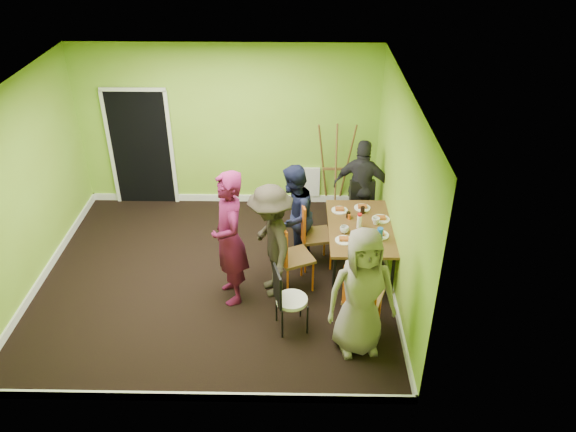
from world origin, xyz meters
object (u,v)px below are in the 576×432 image
dining_table (360,230)px  chair_left_far (310,230)px  chair_back_end (362,198)px  chair_bentwood (287,296)px  person_left_far (293,216)px  person_left_near (271,242)px  thermos (359,222)px  orange_bottle (349,217)px  easel (335,167)px  person_front_end (362,292)px  chair_front_end (362,295)px  blue_bottle (380,234)px  person_standing (229,239)px  chair_left_near (289,252)px  person_back_end (362,187)px

dining_table → chair_left_far: chair_left_far is taller
chair_back_end → chair_bentwood: (-1.14, -2.24, -0.15)m
person_left_far → person_left_near: person_left_near is taller
dining_table → person_left_far: (-0.95, 0.21, 0.09)m
thermos → person_left_near: bearing=-158.6°
dining_table → orange_bottle: (-0.14, 0.20, 0.09)m
thermos → easel: bearing=97.3°
orange_bottle → person_front_end: bearing=-89.8°
chair_front_end → person_front_end: (-0.04, -0.25, 0.24)m
chair_bentwood → blue_bottle: bearing=111.6°
person_left_near → person_standing: bearing=-92.3°
dining_table → person_front_end: bearing=-94.9°
blue_bottle → chair_left_near: bearing=-174.7°
chair_left_near → person_left_near: size_ratio=0.66×
chair_left_far → easel: easel is taller
thermos → dining_table: bearing=54.1°
easel → chair_front_end: bearing=-87.1°
chair_left_near → chair_back_end: (1.13, 1.42, 0.06)m
dining_table → person_standing: person_standing is taller
dining_table → orange_bottle: orange_bottle is taller
dining_table → chair_left_far: 0.72m
chair_left_near → person_standing: (-0.77, -0.19, 0.34)m
person_left_near → chair_back_end: bearing=120.8°
person_standing → easel: bearing=128.7°
chair_left_near → easel: easel is taller
dining_table → chair_left_far: (-0.71, 0.12, -0.09)m
thermos → blue_bottle: thermos is taller
orange_bottle → thermos: bearing=-62.1°
thermos → chair_back_end: bearing=81.4°
easel → person_left_near: (-0.98, -2.30, 0.03)m
easel → thermos: size_ratio=8.11×
chair_front_end → thermos: chair_front_end is taller
person_front_end → orange_bottle: bearing=80.9°
chair_left_far → chair_bentwood: chair_left_far is taller
chair_front_end → person_left_near: bearing=164.7°
easel → person_left_near: size_ratio=0.97×
orange_bottle → person_left_near: bearing=-147.3°
chair_back_end → thermos: size_ratio=4.77×
easel → person_standing: (-1.52, -2.44, 0.16)m
chair_left_far → chair_back_end: chair_left_far is taller
person_left_near → blue_bottle: bearing=80.1°
chair_back_end → easel: (-0.38, 0.83, 0.12)m
chair_bentwood → chair_front_end: bearing=70.6°
chair_left_far → person_left_far: person_left_far is taller
chair_left_near → chair_back_end: size_ratio=1.15×
chair_back_end → person_left_far: (-1.08, -0.76, 0.12)m
person_left_far → person_front_end: bearing=40.9°
blue_bottle → person_front_end: person_front_end is taller
chair_left_near → person_left_far: bearing=151.6°
person_left_near → person_back_end: size_ratio=1.04×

